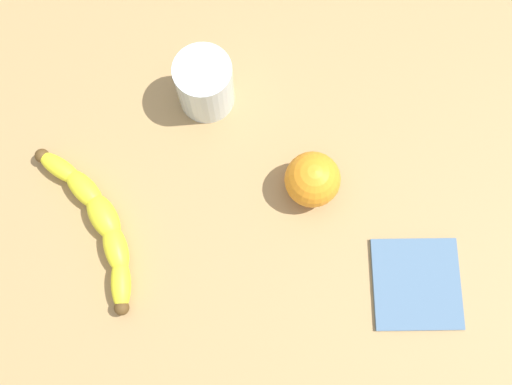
# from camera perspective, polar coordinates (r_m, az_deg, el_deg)

# --- Properties ---
(wooden_tabletop) EXTENTS (1.20, 1.20, 0.03)m
(wooden_tabletop) POSITION_cam_1_polar(r_m,az_deg,el_deg) (0.81, -1.64, 0.15)
(wooden_tabletop) COLOR #A27F4E
(wooden_tabletop) RESTS_ON ground
(banana) EXTENTS (0.25, 0.07, 0.03)m
(banana) POSITION_cam_1_polar(r_m,az_deg,el_deg) (0.79, -15.08, -2.58)
(banana) COLOR yellow
(banana) RESTS_ON wooden_tabletop
(smoothie_glass) EXTENTS (0.08, 0.08, 0.09)m
(smoothie_glass) POSITION_cam_1_polar(r_m,az_deg,el_deg) (0.80, -4.96, 10.30)
(smoothie_glass) COLOR silver
(smoothie_glass) RESTS_ON wooden_tabletop
(orange_fruit) EXTENTS (0.07, 0.07, 0.07)m
(orange_fruit) POSITION_cam_1_polar(r_m,az_deg,el_deg) (0.76, 5.48, 1.26)
(orange_fruit) COLOR orange
(orange_fruit) RESTS_ON wooden_tabletop
(folded_napkin) EXTENTS (0.16, 0.16, 0.01)m
(folded_napkin) POSITION_cam_1_polar(r_m,az_deg,el_deg) (0.79, 15.24, -8.50)
(folded_napkin) COLOR slate
(folded_napkin) RESTS_ON wooden_tabletop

